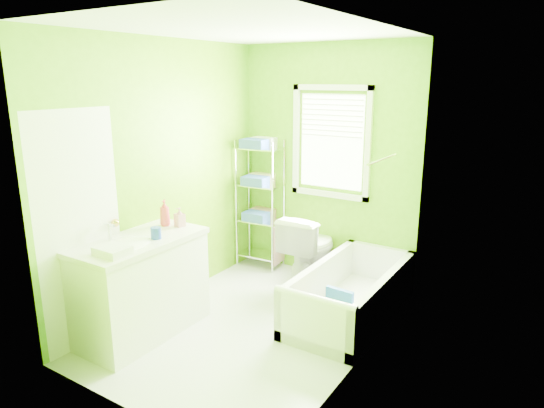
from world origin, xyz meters
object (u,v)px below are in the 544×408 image
Objects in this scene: wire_shelf_unit at (261,190)px; toilet at (309,248)px; vanity at (141,284)px; bathtub at (349,301)px.

toilet is at bearing -11.40° from wire_shelf_unit.
vanity is at bearing 65.84° from toilet.
bathtub is 1.77m from wire_shelf_unit.
bathtub is 1.97× the size of toilet.
bathtub is 1.35× the size of vanity.
vanity is (-0.73, -1.77, 0.07)m from toilet.
vanity is 1.98m from wire_shelf_unit.
vanity is 0.76× the size of wire_shelf_unit.
wire_shelf_unit reaches higher than toilet.
wire_shelf_unit is (-1.45, 0.66, 0.78)m from bathtub.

